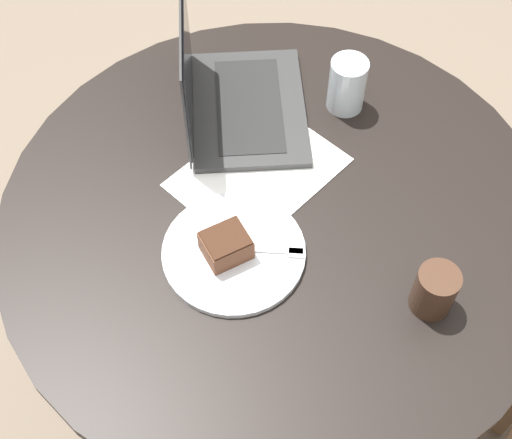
% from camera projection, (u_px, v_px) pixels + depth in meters
% --- Properties ---
extents(ground_plane, '(12.00, 12.00, 0.00)m').
position_uv_depth(ground_plane, '(271.00, 362.00, 1.94)').
color(ground_plane, '#6B5B4C').
extents(dining_table, '(1.05, 1.05, 0.73)m').
position_uv_depth(dining_table, '(275.00, 260.00, 1.49)').
color(dining_table, black).
rests_on(dining_table, ground_plane).
extents(paper_document, '(0.38, 0.35, 0.00)m').
position_uv_depth(paper_document, '(258.00, 172.00, 1.39)').
color(paper_document, white).
rests_on(paper_document, dining_table).
extents(plate, '(0.26, 0.26, 0.01)m').
position_uv_depth(plate, '(234.00, 252.00, 1.28)').
color(plate, silver).
rests_on(plate, dining_table).
extents(cake_slice, '(0.10, 0.10, 0.05)m').
position_uv_depth(cake_slice, '(226.00, 245.00, 1.25)').
color(cake_slice, brown).
rests_on(cake_slice, plate).
extents(fork, '(0.05, 0.17, 0.00)m').
position_uv_depth(fork, '(267.00, 250.00, 1.28)').
color(fork, silver).
rests_on(fork, plate).
extents(coffee_glass, '(0.07, 0.07, 0.09)m').
position_uv_depth(coffee_glass, '(435.00, 290.00, 1.19)').
color(coffee_glass, '#3D2619').
rests_on(coffee_glass, dining_table).
extents(water_glass, '(0.08, 0.08, 0.12)m').
position_uv_depth(water_glass, '(347.00, 85.00, 1.44)').
color(water_glass, silver).
rests_on(water_glass, dining_table).
extents(laptop, '(0.38, 0.33, 0.26)m').
position_uv_depth(laptop, '(232.00, 97.00, 1.44)').
color(laptop, '#2D2D2D').
rests_on(laptop, dining_table).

